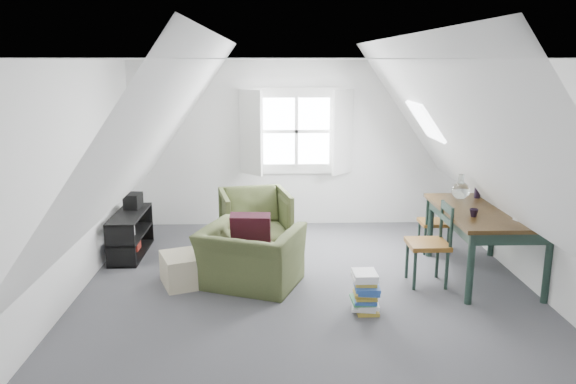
{
  "coord_description": "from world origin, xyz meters",
  "views": [
    {
      "loc": [
        -0.41,
        -5.69,
        2.49
      ],
      "look_at": [
        -0.2,
        0.6,
        1.01
      ],
      "focal_mm": 35.0,
      "sensor_mm": 36.0,
      "label": 1
    }
  ],
  "objects_px": {
    "armchair_far": "(256,249)",
    "media_shelf": "(130,236)",
    "ottoman": "(187,269)",
    "magazine_stack": "(366,292)",
    "dining_chair_far": "(435,222)",
    "dining_chair_near": "(431,243)",
    "dining_table": "(485,219)",
    "armchair_near": "(251,286)"
  },
  "relations": [
    {
      "from": "armchair_far",
      "to": "media_shelf",
      "type": "relative_size",
      "value": 0.82
    },
    {
      "from": "media_shelf",
      "to": "ottoman",
      "type": "bearing_deg",
      "value": -48.58
    },
    {
      "from": "armchair_far",
      "to": "magazine_stack",
      "type": "height_order",
      "value": "magazine_stack"
    },
    {
      "from": "dining_chair_far",
      "to": "dining_chair_near",
      "type": "height_order",
      "value": "dining_chair_near"
    },
    {
      "from": "ottoman",
      "to": "dining_chair_near",
      "type": "distance_m",
      "value": 2.78
    },
    {
      "from": "armchair_far",
      "to": "magazine_stack",
      "type": "bearing_deg",
      "value": -70.75
    },
    {
      "from": "armchair_far",
      "to": "dining_chair_far",
      "type": "relative_size",
      "value": 1.13
    },
    {
      "from": "ottoman",
      "to": "dining_table",
      "type": "bearing_deg",
      "value": 1.41
    },
    {
      "from": "magazine_stack",
      "to": "ottoman",
      "type": "bearing_deg",
      "value": 157.45
    },
    {
      "from": "armchair_far",
      "to": "media_shelf",
      "type": "distance_m",
      "value": 1.66
    },
    {
      "from": "armchair_far",
      "to": "dining_chair_far",
      "type": "height_order",
      "value": "dining_chair_far"
    },
    {
      "from": "media_shelf",
      "to": "magazine_stack",
      "type": "xyz_separation_m",
      "value": [
        2.79,
        -1.8,
        -0.05
      ]
    },
    {
      "from": "ottoman",
      "to": "dining_chair_far",
      "type": "height_order",
      "value": "dining_chair_far"
    },
    {
      "from": "armchair_far",
      "to": "dining_chair_far",
      "type": "distance_m",
      "value": 2.41
    },
    {
      "from": "armchair_near",
      "to": "ottoman",
      "type": "relative_size",
      "value": 1.97
    },
    {
      "from": "dining_table",
      "to": "dining_chair_far",
      "type": "bearing_deg",
      "value": 111.78
    },
    {
      "from": "armchair_far",
      "to": "dining_table",
      "type": "height_order",
      "value": "dining_table"
    },
    {
      "from": "dining_chair_near",
      "to": "media_shelf",
      "type": "bearing_deg",
      "value": -85.56
    },
    {
      "from": "dining_chair_far",
      "to": "magazine_stack",
      "type": "height_order",
      "value": "dining_chair_far"
    },
    {
      "from": "ottoman",
      "to": "magazine_stack",
      "type": "height_order",
      "value": "magazine_stack"
    },
    {
      "from": "dining_chair_near",
      "to": "magazine_stack",
      "type": "relative_size",
      "value": 2.28
    },
    {
      "from": "ottoman",
      "to": "media_shelf",
      "type": "xyz_separation_m",
      "value": [
        -0.88,
        1.0,
        0.08
      ]
    },
    {
      "from": "armchair_far",
      "to": "armchair_near",
      "type": "bearing_deg",
      "value": -102.14
    },
    {
      "from": "armchair_far",
      "to": "media_shelf",
      "type": "height_order",
      "value": "media_shelf"
    },
    {
      "from": "armchair_near",
      "to": "ottoman",
      "type": "bearing_deg",
      "value": 14.16
    },
    {
      "from": "dining_table",
      "to": "magazine_stack",
      "type": "distance_m",
      "value": 1.82
    },
    {
      "from": "armchair_far",
      "to": "ottoman",
      "type": "bearing_deg",
      "value": -133.71
    },
    {
      "from": "dining_chair_far",
      "to": "media_shelf",
      "type": "distance_m",
      "value": 4.0
    },
    {
      "from": "dining_chair_far",
      "to": "dining_table",
      "type": "bearing_deg",
      "value": 104.35
    },
    {
      "from": "ottoman",
      "to": "media_shelf",
      "type": "distance_m",
      "value": 1.34
    },
    {
      "from": "armchair_far",
      "to": "dining_chair_near",
      "type": "bearing_deg",
      "value": -43.49
    },
    {
      "from": "dining_chair_near",
      "to": "magazine_stack",
      "type": "height_order",
      "value": "dining_chair_near"
    },
    {
      "from": "ottoman",
      "to": "dining_table",
      "type": "distance_m",
      "value": 3.47
    },
    {
      "from": "dining_table",
      "to": "magazine_stack",
      "type": "bearing_deg",
      "value": -146.84
    },
    {
      "from": "armchair_far",
      "to": "media_shelf",
      "type": "bearing_deg",
      "value": 174.89
    },
    {
      "from": "armchair_near",
      "to": "magazine_stack",
      "type": "height_order",
      "value": "magazine_stack"
    },
    {
      "from": "armchair_near",
      "to": "ottoman",
      "type": "height_order",
      "value": "ottoman"
    },
    {
      "from": "dining_chair_far",
      "to": "media_shelf",
      "type": "height_order",
      "value": "dining_chair_far"
    },
    {
      "from": "ottoman",
      "to": "dining_table",
      "type": "height_order",
      "value": "dining_table"
    },
    {
      "from": "dining_table",
      "to": "dining_chair_far",
      "type": "distance_m",
      "value": 0.99
    },
    {
      "from": "armchair_near",
      "to": "dining_chair_far",
      "type": "relative_size",
      "value": 1.31
    },
    {
      "from": "ottoman",
      "to": "dining_chair_far",
      "type": "bearing_deg",
      "value": 17.42
    }
  ]
}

